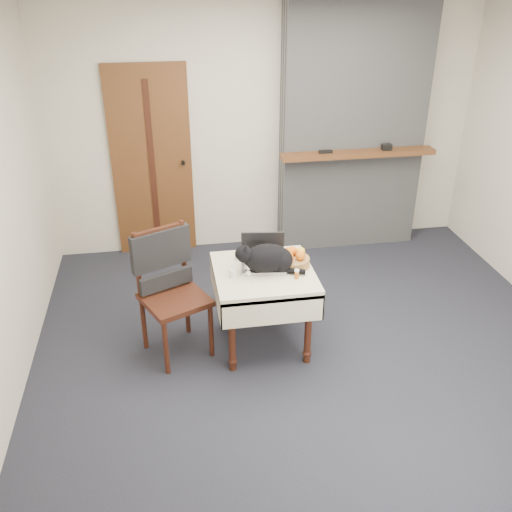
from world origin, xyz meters
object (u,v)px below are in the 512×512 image
Objects in this scene: door at (152,163)px; laptop at (263,257)px; fruit_basket at (294,259)px; chair at (167,275)px; cat at (268,258)px; cream_jar at (233,273)px; side_table at (264,283)px; pill_bottle at (297,274)px.

laptop is at bearing -65.07° from door.
fruit_basket is 1.01m from chair.
chair reaches higher than cat.
cream_jar is at bearing -173.11° from cat.
side_table is at bearing -89.34° from laptop.
pill_bottle is (0.20, -0.15, -0.08)m from cat.
cat reaches higher than cream_jar.
cream_jar is 0.06× the size of chair.
laptop is 0.31m from cream_jar.
pill_bottle is (0.48, -0.11, 0.01)m from cream_jar.
fruit_basket is 0.24× the size of chair.
laptop is at bearing 83.28° from side_table.
cat is at bearing 143.69° from pill_bottle.
cat is 0.30m from cream_jar.
laptop is 0.34m from pill_bottle.
cat is 8.59× the size of cream_jar.
pill_bottle is (1.06, -2.08, -0.26)m from door.
door is 1.89× the size of chair.
side_table is at bearing -32.84° from chair.
cat is (0.02, -0.12, 0.05)m from laptop.
pill_bottle is at bearing -96.60° from fruit_basket.
chair is (-0.77, 0.00, -0.09)m from laptop.
cat is 7.25× the size of pill_bottle.
fruit_basket is (0.50, 0.10, 0.03)m from cream_jar.
fruit_basket is (0.22, 0.06, -0.06)m from cat.
cream_jar is at bearing 167.43° from pill_bottle.
fruit_basket is (0.25, 0.05, 0.17)m from side_table.
fruit_basket is (1.08, -1.88, -0.24)m from door.
laptop reaches higher than cream_jar.
cream_jar is (0.58, -1.98, -0.27)m from door.
chair is at bearing 162.31° from cream_jar.
cream_jar is at bearing -73.62° from door.
side_table is at bearing -66.57° from door.
door reaches higher than laptop.
pill_bottle is at bearing -63.04° from door.
cream_jar is (-0.28, -0.04, -0.08)m from cat.
side_table is 0.31m from fruit_basket.
laptop is 1.51× the size of fruit_basket.
chair reaches higher than fruit_basket.
cat is 0.80m from chair.
fruit_basket is (0.24, -0.06, -0.01)m from laptop.
laptop is (0.85, -1.82, -0.24)m from door.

